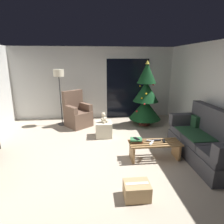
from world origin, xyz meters
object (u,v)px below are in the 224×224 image
Objects in this scene: armchair at (77,114)px; ottoman at (104,129)px; book_stack at (136,140)px; cell_phone at (136,139)px; teddy_bear_cream at (104,118)px; remote_graphite at (157,140)px; cardboard_box_taped_mid_floor at (137,190)px; couch at (207,142)px; remote_black at (164,141)px; christmas_tree at (146,98)px; floor_lamp at (59,79)px; coffee_table at (155,148)px; remote_white at (151,143)px; remote_silver at (150,141)px.

ottoman is at bearing -50.32° from armchair.
cell_phone reaches higher than book_stack.
teddy_bear_cream reaches higher than book_stack.
remote_graphite is at bearing -49.33° from armchair.
teddy_bear_cream is 2.47m from cardboard_box_taped_mid_floor.
couch is 0.89m from remote_black.
christmas_tree is 7.22× the size of teddy_bear_cream.
floor_lamp is 4.16m from cardboard_box_taped_mid_floor.
christmas_tree reaches higher than cell_phone.
book_stack is 0.04m from cell_phone.
floor_lamp is at bearing 115.24° from cardboard_box_taped_mid_floor.
ottoman is at bearing 127.90° from coffee_table.
ottoman is (-1.39, -0.81, -0.70)m from christmas_tree.
floor_lamp reaches higher than remote_white.
cardboard_box_taped_mid_floor is (-0.72, -1.19, -0.26)m from remote_graphite.
book_stack is (-1.47, 0.18, 0.02)m from couch.
book_stack is 1.93× the size of cell_phone.
cell_phone is 0.36× the size of cardboard_box_taped_mid_floor.
armchair is at bearing 128.66° from coffee_table.
floor_lamp is (-1.93, 2.38, 1.04)m from cell_phone.
christmas_tree is at bearing 69.63° from book_stack.
remote_graphite is at bearing 58.91° from cardboard_box_taped_mid_floor.
remote_white is (-0.17, -0.14, 0.00)m from remote_graphite.
remote_black is 0.61m from cell_phone.
ottoman reaches higher than coffee_table.
couch is 1.10m from coffee_table.
cardboard_box_taped_mid_floor is at bearing -80.97° from remote_white.
teddy_bear_cream is (-1.39, -0.82, -0.37)m from christmas_tree.
ottoman is (1.31, -1.13, -1.30)m from floor_lamp.
cell_phone is (-0.29, 0.12, 0.07)m from remote_white.
coffee_table is at bearing -104.84° from remote_silver.
ottoman is at bearing 160.23° from remote_white.
couch is at bearing -34.16° from ottoman.
couch is 1.03m from remote_graphite.
armchair is at bearing 122.81° from book_stack.
book_stack is at bearing -50.86° from floor_lamp.
remote_silver is at bearing -53.13° from ottoman.
armchair reaches higher than coffee_table.
teddy_bear_cream is (1.31, -1.14, -0.97)m from floor_lamp.
remote_silver is at bearing 96.58° from remote_graphite.
ottoman reaches higher than remote_graphite.
remote_white is at bearing -166.70° from remote_silver.
christmas_tree reaches higher than couch.
teddy_bear_cream is at bearing 89.73° from cell_phone.
book_stack is 0.63× the size of ottoman.
remote_white is 1.64m from teddy_bear_cream.
remote_white is 0.08× the size of christmas_tree.
remote_graphite and remote_black have the same top height.
cardboard_box_taped_mid_floor is at bearing -81.50° from teddy_bear_cream.
teddy_bear_cream is (-0.93, 1.23, 0.14)m from remote_silver.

